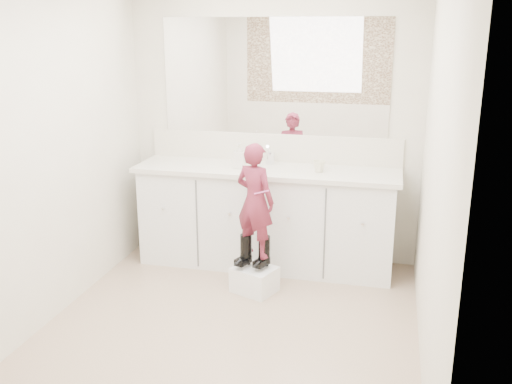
# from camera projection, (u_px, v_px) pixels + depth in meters

# --- Properties ---
(floor) EXTENTS (3.00, 3.00, 0.00)m
(floor) POSITION_uv_depth(u_px,v_px,m) (228.00, 331.00, 4.01)
(floor) COLOR #8F745D
(floor) RESTS_ON ground
(wall_back) EXTENTS (2.60, 0.00, 2.60)m
(wall_back) POSITION_uv_depth(u_px,v_px,m) (274.00, 127.00, 5.08)
(wall_back) COLOR beige
(wall_back) RESTS_ON floor
(wall_front) EXTENTS (2.60, 0.00, 2.60)m
(wall_front) POSITION_uv_depth(u_px,v_px,m) (119.00, 249.00, 2.27)
(wall_front) COLOR beige
(wall_front) RESTS_ON floor
(wall_left) EXTENTS (0.00, 3.00, 3.00)m
(wall_left) POSITION_uv_depth(u_px,v_px,m) (47.00, 155.00, 3.97)
(wall_left) COLOR beige
(wall_left) RESTS_ON floor
(wall_right) EXTENTS (0.00, 3.00, 3.00)m
(wall_right) POSITION_uv_depth(u_px,v_px,m) (436.00, 176.00, 3.38)
(wall_right) COLOR beige
(wall_right) RESTS_ON floor
(vanity_cabinet) EXTENTS (2.20, 0.55, 0.85)m
(vanity_cabinet) POSITION_uv_depth(u_px,v_px,m) (266.00, 219.00, 5.03)
(vanity_cabinet) COLOR silver
(vanity_cabinet) RESTS_ON floor
(countertop) EXTENTS (2.28, 0.58, 0.04)m
(countertop) POSITION_uv_depth(u_px,v_px,m) (266.00, 170.00, 4.90)
(countertop) COLOR beige
(countertop) RESTS_ON vanity_cabinet
(backsplash) EXTENTS (2.28, 0.03, 0.25)m
(backsplash) POSITION_uv_depth(u_px,v_px,m) (273.00, 148.00, 5.11)
(backsplash) COLOR beige
(backsplash) RESTS_ON countertop
(mirror) EXTENTS (2.00, 0.02, 1.00)m
(mirror) POSITION_uv_depth(u_px,v_px,m) (274.00, 77.00, 4.94)
(mirror) COLOR white
(mirror) RESTS_ON wall_back
(dot_panel) EXTENTS (2.00, 0.01, 1.20)m
(dot_panel) POSITION_uv_depth(u_px,v_px,m) (112.00, 137.00, 2.16)
(dot_panel) COLOR #472819
(dot_panel) RESTS_ON wall_front
(faucet) EXTENTS (0.08, 0.08, 0.10)m
(faucet) POSITION_uv_depth(u_px,v_px,m) (270.00, 158.00, 5.03)
(faucet) COLOR silver
(faucet) RESTS_ON countertop
(cup) EXTENTS (0.14, 0.14, 0.10)m
(cup) POSITION_uv_depth(u_px,v_px,m) (319.00, 166.00, 4.75)
(cup) COLOR beige
(cup) RESTS_ON countertop
(soap_bottle) EXTENTS (0.10, 0.10, 0.21)m
(soap_bottle) POSITION_uv_depth(u_px,v_px,m) (239.00, 156.00, 4.88)
(soap_bottle) COLOR beige
(soap_bottle) RESTS_ON countertop
(step_stool) EXTENTS (0.40, 0.37, 0.20)m
(step_stool) POSITION_uv_depth(u_px,v_px,m) (255.00, 279.00, 4.58)
(step_stool) COLOR white
(step_stool) RESTS_ON floor
(boot_left) EXTENTS (0.16, 0.20, 0.27)m
(boot_left) POSITION_uv_depth(u_px,v_px,m) (246.00, 250.00, 4.55)
(boot_left) COLOR black
(boot_left) RESTS_ON step_stool
(boot_right) EXTENTS (0.16, 0.20, 0.27)m
(boot_right) POSITION_uv_depth(u_px,v_px,m) (264.00, 252.00, 4.52)
(boot_right) COLOR black
(boot_right) RESTS_ON step_stool
(toddler) EXTENTS (0.39, 0.33, 0.91)m
(toddler) POSITION_uv_depth(u_px,v_px,m) (255.00, 201.00, 4.42)
(toddler) COLOR #AC3552
(toddler) RESTS_ON step_stool
(toothbrush) EXTENTS (0.13, 0.06, 0.06)m
(toothbrush) POSITION_uv_depth(u_px,v_px,m) (262.00, 192.00, 4.30)
(toothbrush) COLOR #D1519F
(toothbrush) RESTS_ON toddler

